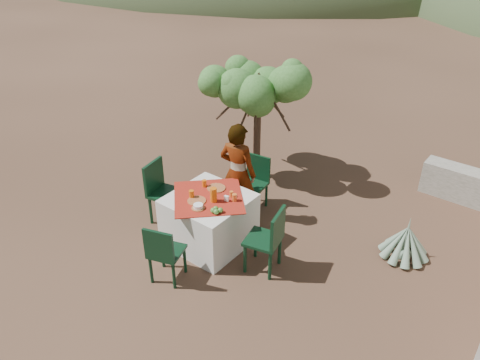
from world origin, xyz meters
name	(u,v)px	position (x,y,z in m)	size (l,w,h in m)	color
ground	(188,231)	(0.00, 0.00, 0.00)	(160.00, 160.00, 0.00)	#3A251A
table	(209,220)	(0.43, 0.02, 0.38)	(1.30, 1.30, 0.76)	white
chair_far	(255,180)	(0.38, 1.17, 0.48)	(0.44, 0.44, 0.86)	black
chair_near	(164,252)	(0.52, -0.94, 0.48)	(0.50, 0.50, 0.86)	black
chair_left	(161,189)	(-0.51, 0.01, 0.54)	(0.52, 0.52, 0.96)	black
chair_right	(269,238)	(1.42, 0.05, 0.52)	(0.52, 0.52, 0.94)	black
person	(238,173)	(0.37, 0.74, 0.79)	(0.58, 0.38, 1.58)	#8C6651
shrub_tree	(263,95)	(-0.11, 2.02, 1.52)	(1.64, 1.61, 1.93)	#402920
agave	(405,242)	(2.74, 1.41, 0.24)	(0.68, 0.68, 0.72)	gray
plate_far	(216,188)	(0.37, 0.25, 0.77)	(0.26, 0.26, 0.01)	brown
plate_near	(197,201)	(0.37, -0.16, 0.77)	(0.25, 0.25, 0.01)	brown
glass_far	(204,183)	(0.20, 0.19, 0.81)	(0.06, 0.06, 0.10)	#DA610D
glass_near	(192,194)	(0.26, -0.13, 0.82)	(0.07, 0.07, 0.11)	#DA610D
juice_pitcher	(214,195)	(0.55, -0.01, 0.86)	(0.09, 0.09, 0.20)	#DA610D
bowl_plate	(198,208)	(0.50, -0.27, 0.77)	(0.18, 0.18, 0.01)	brown
white_bowl	(198,206)	(0.50, -0.27, 0.80)	(0.13, 0.13, 0.05)	white
jar_left	(234,197)	(0.76, 0.17, 0.81)	(0.06, 0.06, 0.10)	orange
jar_right	(231,194)	(0.67, 0.22, 0.80)	(0.05, 0.05, 0.08)	orange
napkin_holder	(227,198)	(0.68, 0.10, 0.80)	(0.06, 0.03, 0.08)	white
fruit_cluster	(216,210)	(0.76, -0.20, 0.80)	(0.14, 0.13, 0.07)	#4B8731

